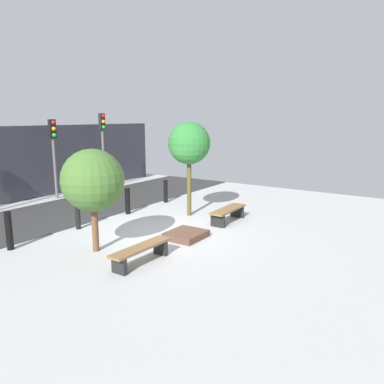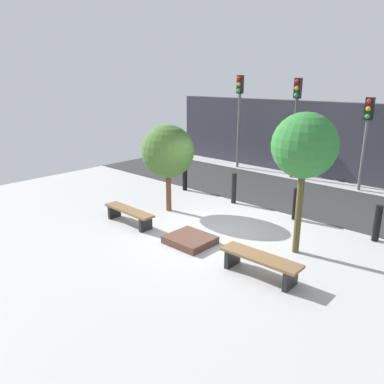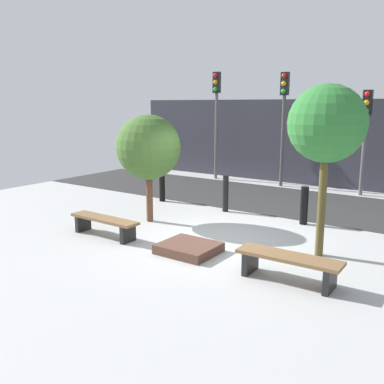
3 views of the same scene
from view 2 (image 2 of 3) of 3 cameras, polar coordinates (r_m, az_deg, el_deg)
name	(u,v)px [view 2 (image 2 of 3)]	position (r m, az deg, el deg)	size (l,w,h in m)	color
ground_plane	(213,233)	(10.08, 3.28, -6.20)	(18.00, 18.00, 0.00)	#ACACAC
road_strip	(296,195)	(13.71, 15.50, -0.47)	(18.00, 3.83, 0.01)	#2E2E2E
building_facade	(337,141)	(16.24, 21.24, 7.21)	(16.20, 0.50, 3.07)	#33333D
bench_left	(129,213)	(10.70, -9.57, -3.22)	(1.81, 0.43, 0.43)	black
bench_right	(260,262)	(7.98, 10.34, -10.39)	(1.76, 0.51, 0.46)	black
planter_bed	(190,240)	(9.41, -0.30, -7.30)	(1.09, 0.97, 0.19)	brown
tree_behind_left_bench	(168,152)	(11.27, -3.71, 6.15)	(1.59, 1.59, 2.66)	brown
tree_behind_right_bench	(304,147)	(8.59, 16.76, 6.65)	(1.45, 1.45, 3.28)	#4E4422
bollard_far_left	(185,176)	(13.72, -1.10, 2.39)	(0.17, 0.17, 1.03)	black
bollard_left	(234,188)	(12.34, 6.40, 0.56)	(0.16, 0.16, 1.01)	black
bollard_center	(296,204)	(11.25, 15.56, -1.79)	(0.19, 0.19, 0.94)	black
bollard_right	(377,223)	(10.50, 26.39, -4.32)	(0.17, 0.17, 0.93)	black
traffic_light_west	(239,105)	(17.21, 7.21, 12.95)	(0.28, 0.27, 4.10)	#5A5A5A
traffic_light_mid_west	(296,111)	(15.76, 15.56, 11.87)	(0.28, 0.27, 3.98)	#484848
traffic_light_mid_east	(367,127)	(14.74, 25.08, 8.97)	(0.28, 0.27, 3.34)	#5C5C5C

